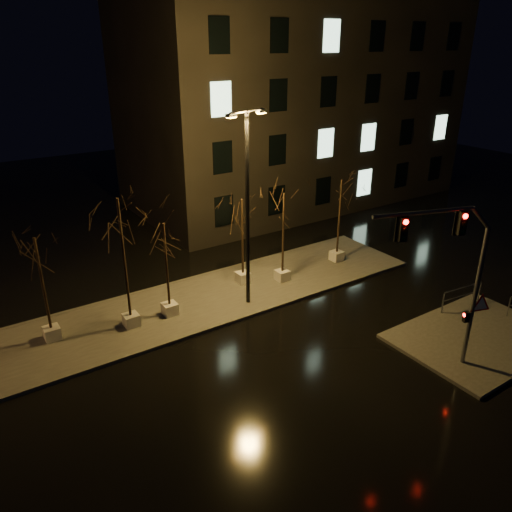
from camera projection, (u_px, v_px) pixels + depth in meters
ground at (289, 356)px, 20.38m from camera, size 90.00×90.00×0.00m
median at (217, 297)px, 24.93m from camera, size 22.00×5.00×0.15m
sidewalk_corner at (477, 337)px, 21.50m from camera, size 7.00×5.00×0.15m
building at (295, 102)px, 38.26m from camera, size 25.00×12.00×15.00m
tree_0 at (38, 261)px, 19.86m from camera, size 1.80×1.80×4.75m
tree_1 at (121, 229)px, 20.45m from camera, size 1.80×1.80×6.06m
tree_2 at (165, 245)px, 21.81m from camera, size 1.80×1.80×4.59m
tree_3 at (242, 218)px, 24.89m from camera, size 1.80×1.80×4.66m
tree_4 at (284, 213)px, 25.02m from camera, size 1.80×1.80×4.91m
tree_5 at (341, 198)px, 27.40m from camera, size 1.80×1.80×4.90m
traffic_signal_mast at (456, 266)px, 17.80m from camera, size 5.07×1.82×6.52m
streetlight_main at (247, 199)px, 22.21m from camera, size 2.25×0.77×9.05m
guard_rail_a at (462, 294)px, 23.53m from camera, size 2.46×0.33×1.07m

